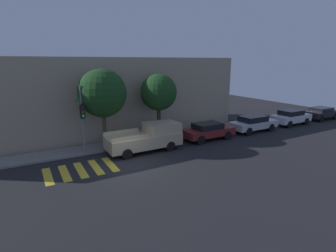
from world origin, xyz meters
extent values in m
plane|color=black|center=(0.00, 0.00, 0.00)|extent=(60.00, 60.00, 0.00)
cube|color=slate|center=(0.00, 4.22, 0.07)|extent=(26.00, 2.05, 0.14)
cube|color=gray|center=(0.00, 8.65, 3.30)|extent=(26.00, 6.00, 6.60)
cube|color=gold|center=(-4.65, 0.80, 0.00)|extent=(0.45, 2.60, 0.00)
cube|color=gold|center=(-3.75, 0.80, 0.00)|extent=(0.45, 2.60, 0.00)
cube|color=gold|center=(-2.84, 0.80, 0.00)|extent=(0.45, 2.60, 0.00)
cube|color=gold|center=(-1.94, 0.80, 0.00)|extent=(0.45, 2.60, 0.00)
cube|color=gold|center=(-1.04, 0.80, 0.00)|extent=(0.45, 2.60, 0.00)
cylinder|color=slate|center=(-2.00, 3.45, 2.39)|extent=(0.12, 0.12, 4.79)
cube|color=black|center=(-2.00, 3.24, 3.05)|extent=(0.30, 0.30, 0.90)
cylinder|color=#4C0C0C|center=(-2.00, 3.08, 3.32)|extent=(0.18, 0.02, 0.18)
cylinder|color=#593D0A|center=(-2.00, 3.08, 3.05)|extent=(0.18, 0.02, 0.18)
cylinder|color=#26E54C|center=(-2.00, 3.08, 2.78)|extent=(0.18, 0.02, 0.18)
cube|color=#19662D|center=(-2.00, 3.45, 3.79)|extent=(0.70, 0.02, 0.18)
cylinder|color=slate|center=(-1.07, 3.45, 4.64)|extent=(1.87, 0.08, 0.08)
sphere|color=#F9E5B2|center=(-0.13, 3.45, 4.54)|extent=(0.36, 0.36, 0.36)
cube|color=tan|center=(1.86, 2.10, 0.79)|extent=(5.32, 2.08, 0.87)
cube|color=tan|center=(3.32, 2.10, 1.57)|extent=(2.39, 1.92, 0.69)
cube|color=tan|center=(0.53, 3.02, 1.37)|extent=(2.66, 0.08, 0.28)
cube|color=tan|center=(0.53, 1.18, 1.37)|extent=(2.66, 0.08, 0.28)
cylinder|color=black|center=(3.51, 3.05, 0.36)|extent=(0.71, 0.22, 0.71)
cylinder|color=black|center=(3.51, 1.15, 0.36)|extent=(0.71, 0.22, 0.71)
cylinder|color=black|center=(0.21, 3.05, 0.36)|extent=(0.71, 0.22, 0.71)
cylinder|color=black|center=(0.21, 1.15, 0.36)|extent=(0.71, 0.22, 0.71)
cube|color=maroon|center=(7.68, 2.10, 0.65)|extent=(4.35, 1.76, 0.59)
cube|color=black|center=(7.57, 2.10, 1.17)|extent=(2.26, 1.55, 0.44)
cylinder|color=black|center=(9.03, 2.89, 0.36)|extent=(0.71, 0.22, 0.71)
cylinder|color=black|center=(9.03, 1.31, 0.36)|extent=(0.71, 0.22, 0.71)
cylinder|color=black|center=(6.33, 2.89, 0.36)|extent=(0.71, 0.22, 0.71)
cylinder|color=black|center=(6.33, 1.31, 0.36)|extent=(0.71, 0.22, 0.71)
cube|color=#B7BABF|center=(12.89, 2.10, 0.66)|extent=(4.59, 1.76, 0.61)
cube|color=black|center=(12.77, 2.10, 1.21)|extent=(2.38, 1.55, 0.50)
cylinder|color=black|center=(14.31, 2.89, 0.36)|extent=(0.71, 0.22, 0.71)
cylinder|color=black|center=(14.31, 1.31, 0.36)|extent=(0.71, 0.22, 0.71)
cylinder|color=black|center=(11.47, 2.89, 0.36)|extent=(0.71, 0.22, 0.71)
cylinder|color=black|center=(11.47, 1.31, 0.36)|extent=(0.71, 0.22, 0.71)
cube|color=silver|center=(18.20, 2.10, 0.70)|extent=(4.22, 1.78, 0.68)
cube|color=black|center=(18.10, 2.10, 1.27)|extent=(2.19, 1.56, 0.48)
cylinder|color=black|center=(19.51, 2.90, 0.36)|extent=(0.71, 0.22, 0.71)
cylinder|color=black|center=(19.51, 1.30, 0.36)|extent=(0.71, 0.22, 0.71)
cylinder|color=black|center=(16.89, 2.90, 0.36)|extent=(0.71, 0.22, 0.71)
cylinder|color=black|center=(16.89, 1.30, 0.36)|extent=(0.71, 0.22, 0.71)
cube|color=black|center=(23.42, 2.10, 0.65)|extent=(4.24, 1.79, 0.59)
cube|color=black|center=(23.32, 2.10, 1.15)|extent=(2.21, 1.57, 0.40)
cylinder|color=black|center=(24.74, 2.90, 0.36)|extent=(0.71, 0.22, 0.71)
cylinder|color=black|center=(24.74, 1.30, 0.36)|extent=(0.71, 0.22, 0.71)
cylinder|color=black|center=(22.11, 2.90, 0.36)|extent=(0.71, 0.22, 0.71)
cylinder|color=black|center=(22.11, 1.30, 0.36)|extent=(0.71, 0.22, 0.71)
cylinder|color=#4C3823|center=(-0.40, 3.99, 1.41)|extent=(0.28, 0.28, 2.82)
sphere|color=#193D19|center=(-0.40, 3.99, 4.10)|extent=(3.42, 3.42, 3.42)
cylinder|color=#42301E|center=(4.07, 3.99, 1.41)|extent=(0.30, 0.30, 2.83)
sphere|color=#193D19|center=(4.07, 3.99, 3.91)|extent=(2.89, 2.89, 2.89)
camera|label=1|loc=(-5.44, -14.36, 6.28)|focal=28.00mm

